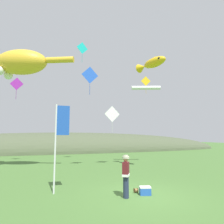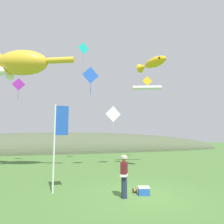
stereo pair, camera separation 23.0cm
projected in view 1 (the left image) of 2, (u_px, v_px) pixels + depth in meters
name	position (u px, v px, depth m)	size (l,w,h in m)	color
ground_plane	(142.00, 196.00, 8.69)	(120.00, 120.00, 0.00)	#477033
distant_hill_ridge	(69.00, 152.00, 33.19)	(59.48, 10.71, 6.31)	#4C563D
festival_attendant	(126.00, 175.00, 8.49)	(0.45, 0.49, 1.77)	#232D47
kite_spool	(136.00, 190.00, 9.16)	(0.16, 0.21, 0.21)	olive
picnic_cooler	(145.00, 191.00, 8.85)	(0.56, 0.45, 0.36)	blue
festival_banner_pole	(59.00, 134.00, 9.34)	(0.66, 0.08, 4.08)	silver
kite_giant_cat	(15.00, 63.00, 15.69)	(7.06, 3.75, 2.28)	gold
kite_fish_windsock	(152.00, 64.00, 15.68)	(1.52, 2.89, 0.86)	gold
kite_tube_streamer	(146.00, 88.00, 18.97)	(2.70, 1.31, 0.44)	white
kite_diamond_teal	(82.00, 48.00, 19.96)	(1.18, 0.36, 2.12)	#19BFBF
kite_diamond_gold	(146.00, 81.00, 23.25)	(1.12, 0.29, 2.05)	yellow
kite_diamond_blue	(90.00, 75.00, 15.99)	(1.39, 0.17, 2.30)	blue
kite_diamond_white	(112.00, 114.00, 17.97)	(1.46, 0.11, 2.36)	white
kite_diamond_violet	(17.00, 84.00, 19.35)	(1.24, 0.18, 2.15)	purple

